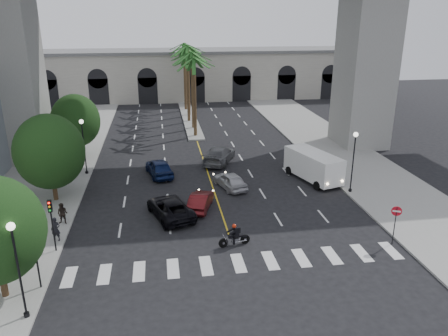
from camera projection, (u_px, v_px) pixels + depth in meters
ground at (234, 251)px, 28.11m from camera, size 140.00×140.00×0.00m
sidewalk_left at (45, 180)px, 39.94m from camera, size 8.00×100.00×0.15m
sidewalk_right at (355, 164)px, 44.19m from camera, size 8.00×100.00×0.15m
median at (189, 118)px, 63.50m from camera, size 2.00×24.00×0.20m
pier_building at (182, 74)px, 77.95m from camera, size 71.00×10.50×8.50m
palm_a at (194, 62)px, 51.18m from camera, size 3.20×3.20×10.30m
palm_b at (192, 56)px, 54.83m from camera, size 3.20×3.20×10.60m
palm_c at (187, 57)px, 58.66m from camera, size 3.20×3.20×10.10m
palm_d at (188, 49)px, 62.20m from camera, size 3.20×3.20×10.90m
palm_e at (184, 50)px, 66.04m from camera, size 3.20×3.20×10.40m
palm_f at (184, 47)px, 69.72m from camera, size 3.20×3.20×10.70m
street_tree_mid at (50, 152)px, 34.19m from camera, size 5.44×5.44×7.21m
street_tree_far at (76, 121)px, 45.47m from camera, size 5.04×5.04×6.68m
lamp_post_left_near at (17, 263)px, 20.76m from camera, size 0.40×0.40×5.35m
lamp_post_left_far at (84, 142)px, 40.33m from camera, size 0.40×0.40×5.35m
lamp_post_right at (353, 157)px, 36.11m from camera, size 0.40×0.40×5.35m
traffic_signal_near at (35, 249)px, 23.34m from camera, size 0.25×0.18×3.65m
traffic_signal_far at (51, 217)px, 27.07m from camera, size 0.25×0.18×3.65m
motorcycle_rider at (235, 236)px, 28.54m from camera, size 2.15×0.64×1.56m
car_a at (230, 180)px, 38.03m from camera, size 2.81×4.45×1.41m
car_b at (201, 201)px, 33.98m from camera, size 2.55×4.27×1.33m
car_c at (170, 208)px, 32.57m from camera, size 3.97×5.77×1.47m
car_d at (219, 155)px, 44.52m from camera, size 4.39×6.18×1.66m
car_e at (159, 167)px, 40.91m from camera, size 2.92×5.08×1.63m
cargo_van at (314, 165)px, 39.55m from camera, size 4.00×6.53×2.61m
pedestrian_a at (56, 229)px, 28.81m from camera, size 0.65×0.48×1.64m
pedestrian_b at (63, 214)px, 31.15m from camera, size 0.87×0.74×1.58m
do_not_enter_sign at (396, 217)px, 28.28m from camera, size 0.62×0.31×2.73m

